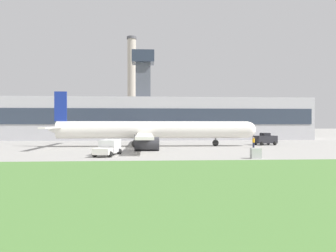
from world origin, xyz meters
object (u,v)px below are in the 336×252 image
Objects in this scene: pushback_tug at (265,139)px; airplane at (151,131)px; baggage_truck at (109,148)px; ground_crew_person at (254,142)px.

airplane is at bearing -173.25° from pushback_tug.
baggage_truck is at bearing -145.91° from pushback_tug.
baggage_truck is (-5.27, -14.90, -1.67)m from airplane.
airplane is 20.49m from pushback_tug.
baggage_truck is (-25.55, -17.30, -0.07)m from pushback_tug.
ground_crew_person is (-4.14, -6.09, -0.15)m from pushback_tug.
airplane is 5.96× the size of baggage_truck.
baggage_truck reaches higher than ground_crew_person.
ground_crew_person is (21.41, 11.20, -0.08)m from baggage_truck.
pushback_tug is (20.29, 2.40, -1.60)m from airplane.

